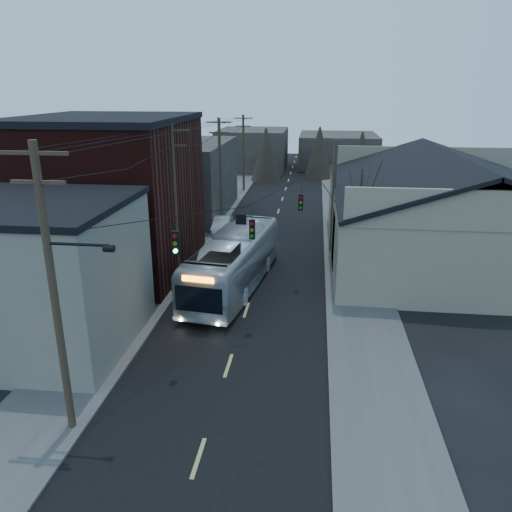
{
  "coord_description": "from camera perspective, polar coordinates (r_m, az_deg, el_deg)",
  "views": [
    {
      "loc": [
        3.6,
        -11.57,
        12.01
      ],
      "look_at": [
        0.46,
        14.82,
        3.0
      ],
      "focal_mm": 35.0,
      "sensor_mm": 36.0,
      "label": 1
    }
  ],
  "objects": [
    {
      "name": "utility_lines",
      "position": [
        37.02,
        -3.82,
        7.7
      ],
      "size": [
        11.24,
        45.28,
        10.5
      ],
      "color": "#382B1E",
      "rests_on": "ground"
    },
    {
      "name": "parked_car",
      "position": [
        43.5,
        -3.92,
        3.56
      ],
      "size": [
        1.55,
        4.08,
        1.33
      ],
      "primitive_type": "imported",
      "rotation": [
        0.0,
        0.0,
        0.04
      ],
      "color": "#9EA2A6",
      "rests_on": "ground"
    },
    {
      "name": "bus",
      "position": [
        30.97,
        -2.52,
        -0.65
      ],
      "size": [
        4.59,
        12.79,
        3.49
      ],
      "primitive_type": "imported",
      "rotation": [
        0.0,
        0.0,
        3.01
      ],
      "color": "#B0B7BD",
      "rests_on": "ground"
    },
    {
      "name": "building_far_right",
      "position": [
        82.2,
        9.31,
        11.84
      ],
      "size": [
        12.0,
        14.0,
        5.0
      ],
      "primitive_type": "cube",
      "color": "#322D28",
      "rests_on": "ground"
    },
    {
      "name": "building_clapboard",
      "position": [
        25.58,
        -23.22,
        -2.29
      ],
      "size": [
        8.0,
        8.0,
        7.0
      ],
      "primitive_type": "cube",
      "color": "#6E685C",
      "rests_on": "ground"
    },
    {
      "name": "warehouse",
      "position": [
        38.89,
        20.6,
        3.66
      ],
      "size": [
        16.16,
        20.6,
        7.73
      ],
      "color": "#7E725C",
      "rests_on": "ground"
    },
    {
      "name": "building_far_left",
      "position": [
        77.7,
        -0.36,
        12.07
      ],
      "size": [
        10.0,
        12.0,
        6.0
      ],
      "primitive_type": "cube",
      "color": "#322D28",
      "rests_on": "ground"
    },
    {
      "name": "sidewalk_right",
      "position": [
        43.35,
        10.37,
        2.41
      ],
      "size": [
        4.0,
        110.0,
        0.12
      ],
      "primitive_type": "cube",
      "color": "#474744",
      "rests_on": "ground"
    },
    {
      "name": "building_brick",
      "position": [
        35.08,
        -16.28,
        6.45
      ],
      "size": [
        10.0,
        12.0,
        10.0
      ],
      "primitive_type": "cube",
      "color": "black",
      "rests_on": "ground"
    },
    {
      "name": "sidewalk_left",
      "position": [
        44.42,
        -6.62,
        2.99
      ],
      "size": [
        4.0,
        110.0,
        0.12
      ],
      "primitive_type": "cube",
      "color": "#474744",
      "rests_on": "ground"
    },
    {
      "name": "road_surface",
      "position": [
        43.42,
        1.77,
        2.67
      ],
      "size": [
        9.0,
        110.0,
        0.02
      ],
      "primitive_type": "cube",
      "color": "black",
      "rests_on": "ground"
    },
    {
      "name": "building_left_far",
      "position": [
        50.07,
        -8.58,
        8.73
      ],
      "size": [
        9.0,
        14.0,
        7.0
      ],
      "primitive_type": "cube",
      "color": "#322D28",
      "rests_on": "ground"
    },
    {
      "name": "ground",
      "position": [
        17.06,
        -8.28,
        -26.26
      ],
      "size": [
        160.0,
        160.0,
        0.0
      ],
      "primitive_type": "plane",
      "color": "black",
      "rests_on": "ground"
    },
    {
      "name": "bare_tree",
      "position": [
        32.8,
        11.65,
        3.48
      ],
      "size": [
        0.4,
        0.4,
        7.2
      ],
      "primitive_type": "cone",
      "color": "black",
      "rests_on": "ground"
    }
  ]
}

